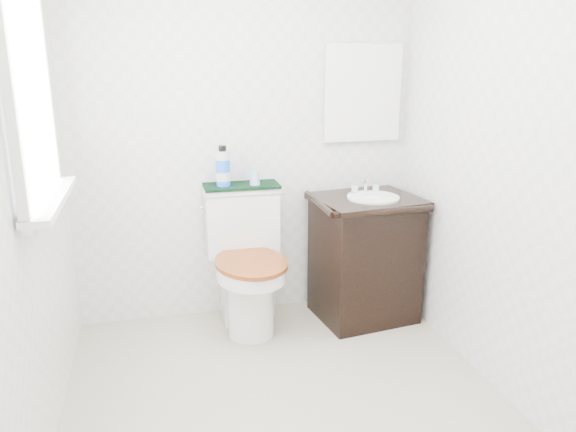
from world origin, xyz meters
name	(u,v)px	position (x,y,z in m)	size (l,w,h in m)	color
floor	(290,410)	(0.00, 0.00, 0.00)	(2.40, 2.40, 0.00)	#B5AC92
wall_back	(245,135)	(0.00, 1.20, 1.20)	(2.40, 2.40, 0.00)	silver
wall_front	(412,273)	(0.00, -1.20, 1.20)	(2.40, 2.40, 0.00)	silver
wall_left	(18,186)	(-1.10, 0.00, 1.20)	(2.40, 2.40, 0.00)	silver
wall_right	(513,161)	(1.10, 0.00, 1.20)	(2.40, 2.40, 0.00)	silver
window	(27,91)	(-1.07, 0.25, 1.55)	(0.02, 0.70, 0.90)	white
mirror	(363,93)	(0.77, 1.18, 1.45)	(0.50, 0.02, 0.60)	silver
toilet	(246,269)	(-0.05, 0.96, 0.39)	(0.48, 0.67, 0.89)	white
vanity	(365,255)	(0.73, 0.90, 0.43)	(0.70, 0.62, 0.92)	black
trash_bin	(258,292)	(0.05, 1.10, 0.16)	(0.24, 0.21, 0.31)	silver
towel	(241,186)	(-0.05, 1.09, 0.90)	(0.47, 0.22, 0.02)	black
mouthwash_bottle	(223,168)	(-0.16, 1.08, 1.02)	(0.09, 0.09, 0.25)	blue
cup	(255,178)	(0.03, 1.06, 0.95)	(0.07, 0.07, 0.08)	#83B1D7
soap_bar	(353,193)	(0.66, 1.00, 0.83)	(0.06, 0.04, 0.02)	#1A747C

